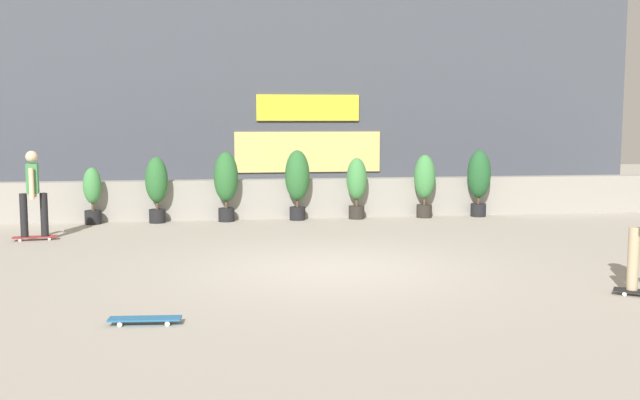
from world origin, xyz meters
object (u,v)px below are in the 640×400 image
Objects in this scene: potted_plant_3 at (297,179)px; skater_mid_plaza at (33,191)px; potted_plant_4 at (357,184)px; potted_plant_0 at (92,194)px; potted_plant_2 at (226,181)px; potted_plant_1 at (157,185)px; potted_plant_6 at (479,178)px; skateboard_near_camera at (145,319)px; potted_plant_5 at (425,181)px.

potted_plant_3 is 0.94× the size of skater_mid_plaza.
skater_mid_plaza is at bearing -162.51° from potted_plant_4.
potted_plant_0 is 0.80× the size of potted_plant_2.
skater_mid_plaza is at bearing -135.46° from potted_plant_1.
potted_plant_6 reaches higher than potted_plant_4.
potted_plant_6 is (2.93, 0.00, 0.11)m from potted_plant_4.
skater_mid_plaza reaches higher than skateboard_near_camera.
potted_plant_0 is at bearing 180.00° from potted_plant_5.
skater_mid_plaza is (-9.55, -2.08, 0.02)m from potted_plant_6.
potted_plant_1 is at bearing -180.00° from potted_plant_6.
potted_plant_4 is (5.87, -0.00, 0.13)m from potted_plant_0.
potted_plant_6 is 9.77m from skater_mid_plaza.
potted_plant_3 is 1.38m from potted_plant_4.
skater_mid_plaza is at bearing -158.32° from potted_plant_3.
skater_mid_plaza is at bearing 112.80° from skateboard_near_camera.
potted_plant_4 is at bearing -180.00° from potted_plant_6.
potted_plant_5 is 8.49m from skater_mid_plaza.
potted_plant_0 is 0.88× the size of potted_plant_4.
potted_plant_5 is 10.01m from skateboard_near_camera.
potted_plant_1 is 0.92× the size of potted_plant_3.
potted_plant_0 reaches higher than skateboard_near_camera.
potted_plant_4 is (2.98, 0.00, -0.11)m from potted_plant_2.
potted_plant_2 is at bearing 180.00° from potted_plant_5.
potted_plant_0 is 0.73× the size of skater_mid_plaza.
potted_plant_4 reaches higher than skateboard_near_camera.
skateboard_near_camera is at bearing -86.75° from potted_plant_1.
skater_mid_plaza reaches higher than potted_plant_6.
potted_plant_0 is 0.85× the size of potted_plant_1.
potted_plant_4 is at bearing 0.00° from potted_plant_3.
potted_plant_6 is (1.32, 0.00, 0.07)m from potted_plant_5.
potted_plant_3 is at bearing 180.00° from potted_plant_5.
potted_plant_0 is 7.49m from potted_plant_5.
potted_plant_4 is 9.20m from skateboard_near_camera.
potted_plant_3 is at bearing 72.10° from skateboard_near_camera.
potted_plant_6 reaches higher than skateboard_near_camera.
potted_plant_3 is 8.70m from skateboard_near_camera.
skateboard_near_camera is at bearing -130.21° from potted_plant_6.
potted_plant_3 reaches higher than potted_plant_1.
potted_plant_3 is (1.61, 0.00, 0.02)m from potted_plant_2.
potted_plant_1 is 2.97m from skater_mid_plaza.
skater_mid_plaza is (-6.62, -2.08, 0.14)m from potted_plant_4.
potted_plant_2 reaches higher than potted_plant_0.
potted_plant_1 is 0.86× the size of skater_mid_plaza.
skater_mid_plaza is 2.08× the size of skateboard_near_camera.
skater_mid_plaza is (-8.23, -2.08, 0.09)m from potted_plant_5.
potted_plant_6 is at bearing 0.00° from potted_plant_3.
skater_mid_plaza reaches higher than potted_plant_1.
potted_plant_5 is 0.94× the size of potted_plant_6.
potted_plant_1 is 1.00× the size of potted_plant_5.
potted_plant_1 reaches higher than potted_plant_4.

